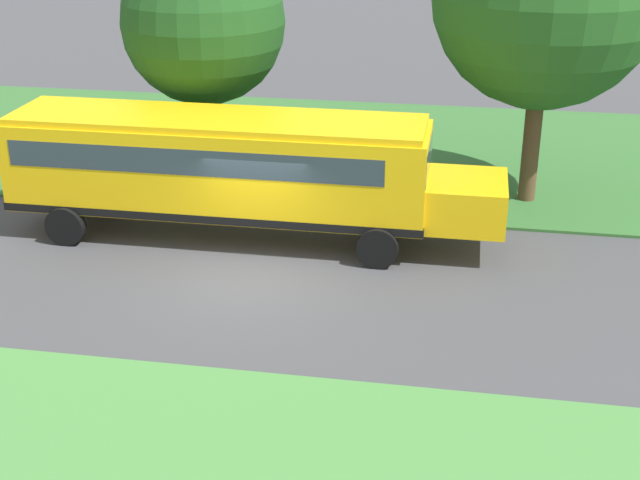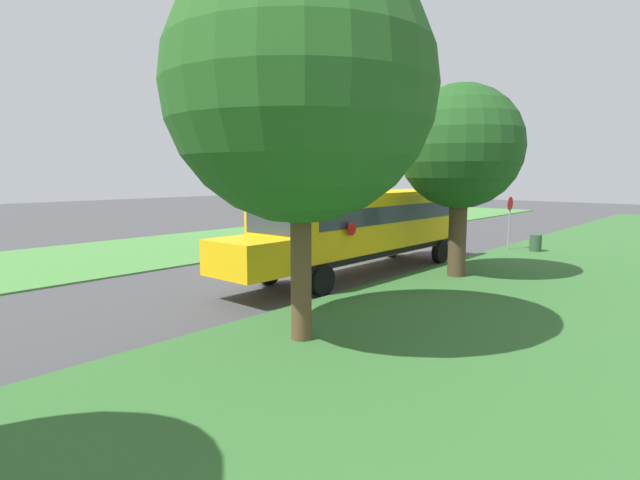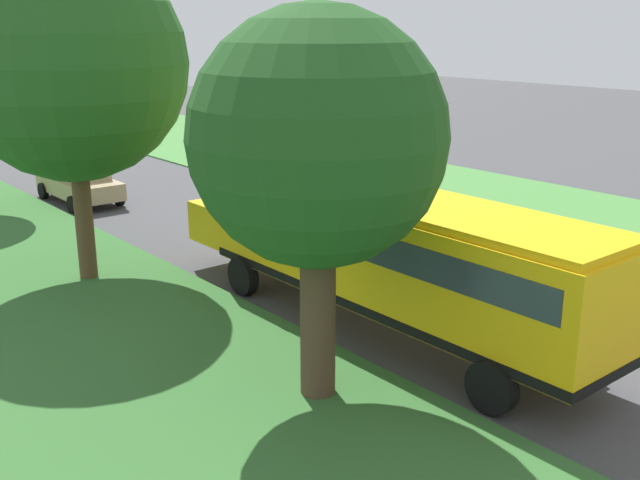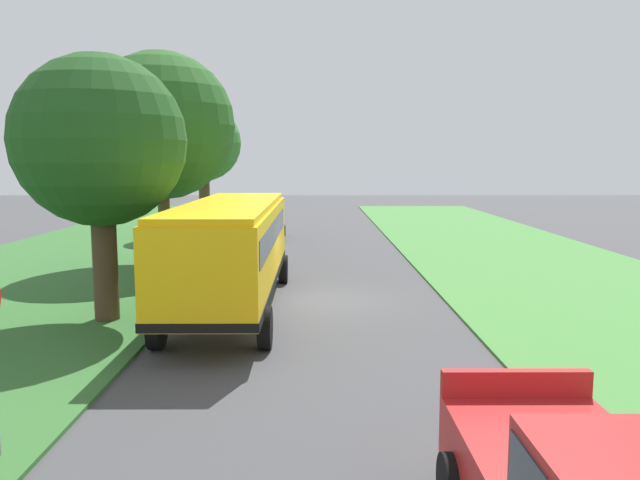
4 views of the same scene
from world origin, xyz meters
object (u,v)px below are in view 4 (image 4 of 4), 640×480
(car_tan_nearest, at_px, (266,224))
(oak_tree_roadside_mid, at_px, (164,124))
(oak_tree_beside_bus, at_px, (105,144))
(school_bus, at_px, (233,244))
(oak_tree_far_end, at_px, (205,142))

(car_tan_nearest, bearing_deg, oak_tree_roadside_mid, -111.14)
(oak_tree_beside_bus, height_order, oak_tree_roadside_mid, oak_tree_roadside_mid)
(car_tan_nearest, xyz_separation_m, oak_tree_roadside_mid, (-3.36, -8.68, 4.92))
(school_bus, bearing_deg, oak_tree_beside_bus, -155.87)
(school_bus, bearing_deg, oak_tree_roadside_mid, 115.96)
(oak_tree_roadside_mid, relative_size, oak_tree_far_end, 1.17)
(car_tan_nearest, bearing_deg, school_bus, -88.64)
(school_bus, distance_m, car_tan_nearest, 16.41)
(school_bus, xyz_separation_m, car_tan_nearest, (-0.39, 16.37, -1.05))
(oak_tree_roadside_mid, bearing_deg, oak_tree_beside_bus, -86.06)
(car_tan_nearest, bearing_deg, oak_tree_far_end, 160.70)
(school_bus, distance_m, oak_tree_roadside_mid, 9.39)
(oak_tree_beside_bus, bearing_deg, school_bus, 24.13)
(school_bus, xyz_separation_m, oak_tree_roadside_mid, (-3.74, 7.69, 3.87))
(oak_tree_beside_bus, relative_size, oak_tree_roadside_mid, 0.82)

